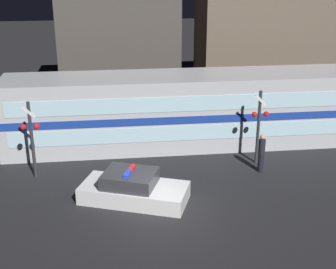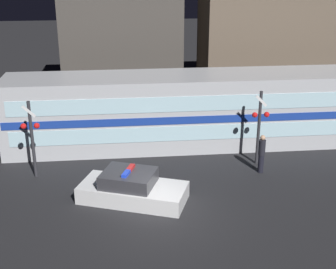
% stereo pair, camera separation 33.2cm
% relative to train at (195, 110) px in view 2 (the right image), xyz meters
% --- Properties ---
extents(ground_plane, '(120.00, 120.00, 0.00)m').
position_rel_train_xyz_m(ground_plane, '(-2.62, -7.33, -1.87)').
color(ground_plane, black).
extents(train, '(19.22, 3.10, 3.73)m').
position_rel_train_xyz_m(train, '(0.00, 0.00, 0.00)').
color(train, '#B7BABF').
rests_on(train, ground_plane).
extents(police_car, '(4.65, 3.27, 1.35)m').
position_rel_train_xyz_m(police_car, '(-3.50, -5.78, -1.37)').
color(police_car, silver).
rests_on(police_car, ground_plane).
extents(pedestrian, '(0.31, 0.31, 1.82)m').
position_rel_train_xyz_m(pedestrian, '(2.44, -3.78, -0.93)').
color(pedestrian, black).
rests_on(pedestrian, ground_plane).
extents(crossing_signal_near, '(0.82, 0.35, 3.57)m').
position_rel_train_xyz_m(crossing_signal_near, '(2.53, -2.85, 0.17)').
color(crossing_signal_near, '#2D2D33').
rests_on(crossing_signal_near, ground_plane).
extents(crossing_signal_far, '(0.82, 0.35, 3.53)m').
position_rel_train_xyz_m(crossing_signal_far, '(-7.73, -3.21, 0.15)').
color(crossing_signal_far, '#2D2D33').
rests_on(crossing_signal_far, ground_plane).
extents(building_left, '(7.39, 6.13, 8.41)m').
position_rel_train_xyz_m(building_left, '(-3.61, 8.24, 2.34)').
color(building_left, '#47423D').
rests_on(building_left, ground_plane).
extents(building_center, '(8.63, 4.27, 10.59)m').
position_rel_train_xyz_m(building_center, '(5.83, 6.88, 3.43)').
color(building_center, brown).
rests_on(building_center, ground_plane).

